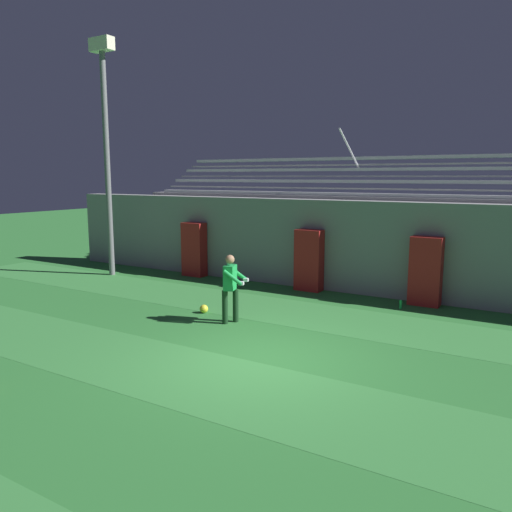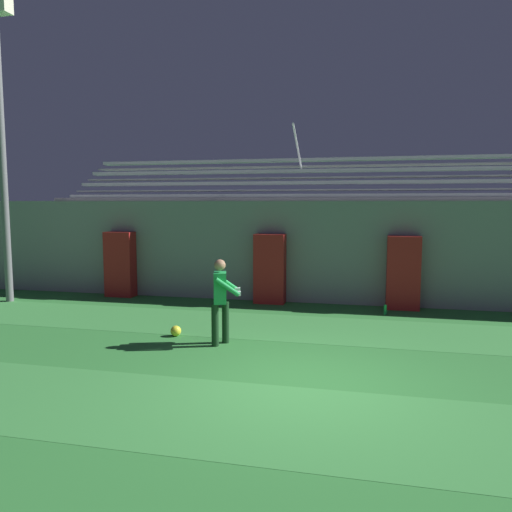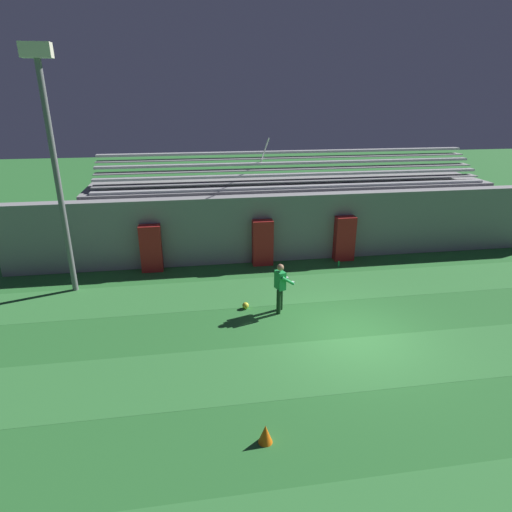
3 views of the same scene
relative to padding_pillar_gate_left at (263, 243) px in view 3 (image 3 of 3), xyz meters
The scene contains 13 objects.
ground_plane 6.28m from the padding_pillar_gate_left, 73.57° to the right, with size 80.00×80.00×0.00m, color #2D7533.
turf_stripe_mid 7.52m from the padding_pillar_gate_left, 76.40° to the right, with size 28.00×2.35×0.01m, color #38843D.
turf_stripe_far 3.24m from the padding_pillar_gate_left, 55.49° to the right, with size 28.00×2.35×0.01m, color #38843D.
back_wall 1.89m from the padding_pillar_gate_left, 17.40° to the left, with size 24.00×0.60×2.80m, color gray.
padding_pillar_gate_left is the anchor object (origin of this frame).
padding_pillar_gate_right 3.51m from the padding_pillar_gate_left, ahead, with size 0.84×0.44×1.90m, color #B21E1E.
padding_pillar_far_left 4.48m from the padding_pillar_gate_left, behind, with size 0.84×0.44×1.90m, color #B21E1E.
bleacher_stand 3.14m from the padding_pillar_gate_left, 55.39° to the left, with size 18.00×3.35×5.03m.
floodlight_pole 8.40m from the padding_pillar_gate_left, 168.90° to the right, with size 0.90×0.36×8.13m.
goalkeeper 4.15m from the padding_pillar_gate_left, 91.70° to the right, with size 0.63×0.68×1.67m.
soccer_ball 4.07m from the padding_pillar_gate_left, 107.77° to the right, with size 0.22×0.22×0.22m, color yellow.
traffic_cone 9.78m from the padding_pillar_gate_left, 99.30° to the right, with size 0.30×0.30×0.42m, color orange.
water_bottle 3.26m from the padding_pillar_gate_left, 13.53° to the right, with size 0.07×0.07×0.24m, color green.
Camera 3 is at (-4.57, -10.40, 6.71)m, focal length 30.00 mm.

